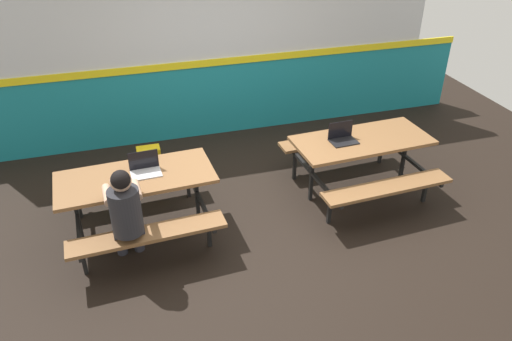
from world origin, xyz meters
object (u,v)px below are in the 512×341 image
Objects in this scene: student_nearer at (125,211)px; laptop_dark at (343,137)px; laptop_silver at (145,169)px; picnic_table_right at (361,151)px; backpack_dark at (150,163)px; picnic_table_left at (137,189)px.

student_nearer is 2.70m from laptop_dark.
laptop_dark is (2.35, 0.06, 0.00)m from laptop_silver.
picnic_table_right is at bearing 0.84° from laptop_silver.
backpack_dark is (0.11, 1.12, -0.57)m from laptop_silver.
laptop_dark is at bearing 14.42° from student_nearer.
picnic_table_left is at bearing -178.28° from picnic_table_right.
student_nearer is at bearing -165.58° from laptop_dark.
picnic_table_left reaches higher than backpack_dark.
student_nearer is 1.83m from backpack_dark.
student_nearer is 3.65× the size of laptop_dark.
student_nearer is 3.65× the size of laptop_silver.
picnic_table_right is (2.72, 0.08, 0.00)m from picnic_table_left.
student_nearer is at bearing -104.31° from picnic_table_left.
picnic_table_right is 2.74m from backpack_dark.
backpack_dark is (0.23, 1.16, -0.36)m from picnic_table_left.
laptop_dark is at bearing -25.28° from backpack_dark.
laptop_dark is (2.47, 0.11, 0.21)m from picnic_table_left.
laptop_silver is at bearing 20.47° from picnic_table_left.
picnic_table_left is at bearing -159.53° from laptop_silver.
picnic_table_right is 5.14× the size of laptop_dark.
laptop_silver reaches higher than backpack_dark.
laptop_dark is at bearing 1.52° from laptop_silver.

